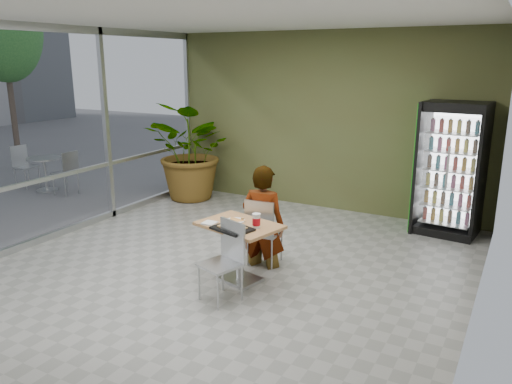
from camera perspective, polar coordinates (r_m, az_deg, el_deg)
ground at (r=6.58m, az=-4.26°, el=-9.29°), size 7.00×7.00×0.00m
room_envelope at (r=6.10m, az=-4.55°, el=4.54°), size 6.00×7.00×3.20m
storefront_frame at (r=8.13m, az=-22.62°, el=6.05°), size 0.10×7.00×3.20m
dining_table at (r=6.18m, az=-1.88°, el=-5.54°), size 1.10×0.88×0.75m
chair_far at (r=6.62m, az=0.69°, el=-4.04°), size 0.44×0.44×0.93m
chair_near at (r=5.75m, az=-3.40°, el=-7.11°), size 0.52×0.52×0.92m
seated_woman at (r=6.67m, az=0.83°, el=-3.96°), size 0.65×0.44×1.67m
pizza_plate at (r=6.20m, az=-2.41°, el=-3.21°), size 0.34×0.35×0.03m
soda_cup at (r=5.94m, az=0.04°, el=-3.32°), size 0.10×0.10×0.18m
napkin_stack at (r=6.13m, az=-5.33°, el=-3.55°), size 0.16×0.16×0.02m
cafeteria_tray at (r=5.90m, az=-2.72°, el=-4.21°), size 0.53×0.44×0.03m
beverage_fridge at (r=8.34m, az=21.35°, el=2.44°), size 1.01×0.81×2.08m
potted_plant at (r=9.81m, az=-7.13°, el=4.66°), size 2.04×1.87×1.93m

